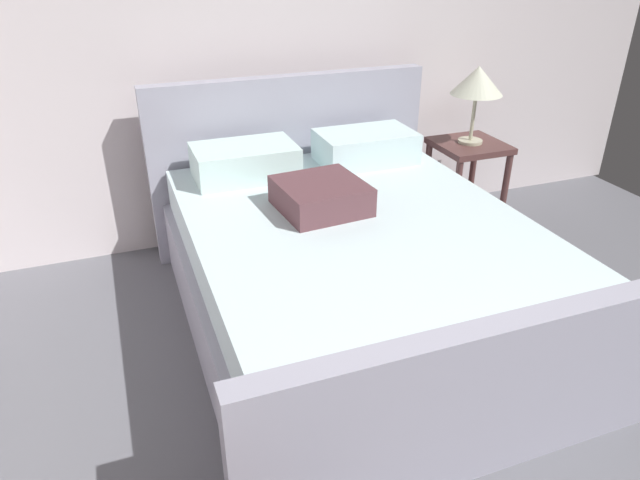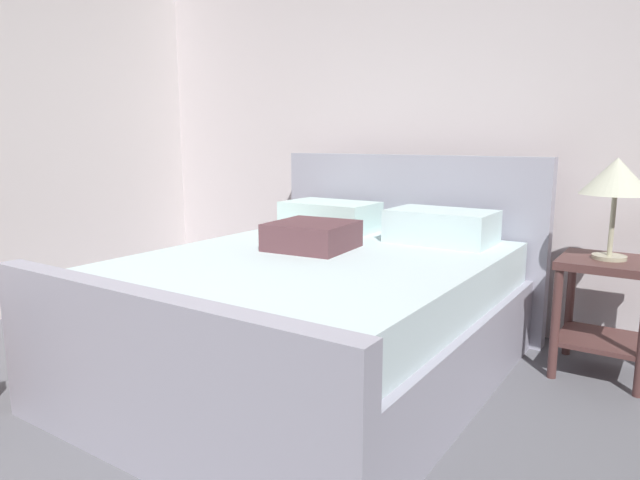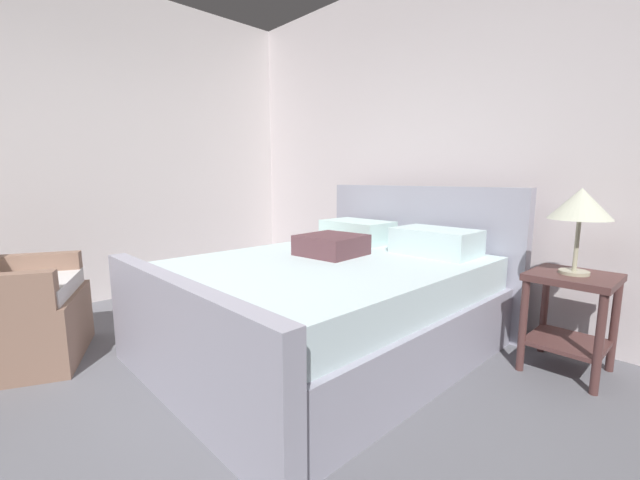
{
  "view_description": "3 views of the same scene",
  "coord_description": "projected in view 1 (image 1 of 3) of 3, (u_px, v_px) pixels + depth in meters",
  "views": [
    {
      "loc": [
        -1.3,
        -0.61,
        1.81
      ],
      "look_at": [
        -0.45,
        1.67,
        0.52
      ],
      "focal_mm": 32.31,
      "sensor_mm": 36.0,
      "label": 1
    },
    {
      "loc": [
        1.23,
        -0.55,
        1.18
      ],
      "look_at": [
        -0.22,
        1.63,
        0.71
      ],
      "focal_mm": 31.32,
      "sensor_mm": 36.0,
      "label": 2
    },
    {
      "loc": [
        1.52,
        -0.13,
        1.15
      ],
      "look_at": [
        -0.37,
        1.68,
        0.74
      ],
      "focal_mm": 22.15,
      "sensor_mm": 36.0,
      "label": 3
    }
  ],
  "objects": [
    {
      "name": "wall_back",
      "position": [
        315.0,
        6.0,
        3.53
      ],
      "size": [
        5.16,
        0.12,
        2.87
      ],
      "primitive_type": "cube",
      "color": "silver",
      "rests_on": "ground"
    },
    {
      "name": "bed",
      "position": [
        349.0,
        262.0,
        2.94
      ],
      "size": [
        1.75,
        2.16,
        1.09
      ],
      "color": "#A2A1B3",
      "rests_on": "ground"
    },
    {
      "name": "nightstand_right",
      "position": [
        466.0,
        170.0,
        3.92
      ],
      "size": [
        0.44,
        0.44,
        0.6
      ],
      "color": "#52312F",
      "rests_on": "ground"
    },
    {
      "name": "table_lamp_right",
      "position": [
        477.0,
        82.0,
        3.64
      ],
      "size": [
        0.33,
        0.33,
        0.5
      ],
      "color": "#B7B293",
      "rests_on": "nightstand_right"
    }
  ]
}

